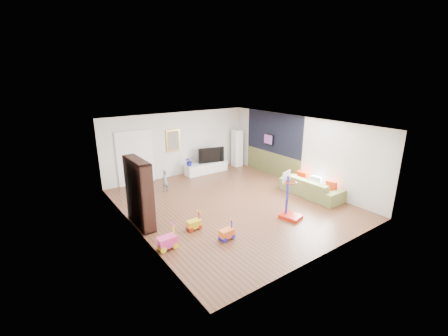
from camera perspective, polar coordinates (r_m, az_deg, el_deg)
floor at (r=10.25m, az=1.30°, el=-6.70°), size 6.50×7.50×0.00m
ceiling at (r=9.47m, az=1.42°, el=8.39°), size 6.50×7.50×0.00m
wall_back at (r=12.88m, az=-8.69°, el=4.48°), size 6.50×0.00×2.70m
wall_front at (r=7.31m, az=19.31°, el=-6.42°), size 6.50×0.00×2.70m
wall_left at (r=8.35m, az=-16.87°, el=-3.21°), size 0.00×7.50×2.70m
wall_right at (r=11.94m, az=13.99°, el=3.14°), size 0.00×7.50×2.70m
navy_accent at (r=12.75m, az=9.35°, el=6.62°), size 0.01×3.20×1.70m
olive_wainscot at (r=13.07m, az=9.07°, el=0.79°), size 0.01×3.20×1.00m
doorway at (r=12.21m, az=-16.50°, el=1.79°), size 1.45×0.06×2.10m
painting_back at (r=12.69m, az=-9.65°, el=5.17°), size 0.62×0.06×0.92m
artwork_right at (r=12.91m, az=8.46°, el=5.42°), size 0.04×0.56×0.46m
media_console at (r=13.29m, az=-3.37°, el=0.05°), size 1.96×0.49×0.46m
tall_cabinet at (r=14.14m, az=2.52°, el=3.80°), size 0.43×0.43×1.73m
bookshelf at (r=8.79m, az=-15.85°, el=-4.61°), size 0.36×1.35×1.97m
sofa at (r=11.17m, az=16.23°, el=-3.50°), size 0.93×2.29×0.66m
basketball_hoop at (r=9.16m, az=12.85°, el=-5.20°), size 0.64×0.72×1.46m
ride_on_yellow at (r=8.55m, az=-5.77°, el=-10.02°), size 0.39×0.24×0.52m
ride_on_orange at (r=8.04m, az=0.51°, el=-11.77°), size 0.41×0.27×0.52m
ride_on_pink at (r=7.75m, az=-10.83°, el=-12.89°), size 0.48×0.31×0.62m
child at (r=11.30m, az=-11.19°, el=-2.40°), size 0.36×0.30×0.84m
tv at (r=13.27m, az=-2.60°, el=2.58°), size 1.18×0.42×0.68m
vase_plant at (r=12.80m, az=-6.63°, el=1.33°), size 0.45×0.41×0.42m
pillow_left at (r=10.93m, az=19.78°, el=-3.23°), size 0.16×0.38×0.37m
pillow_center at (r=11.28m, az=17.19°, el=-2.35°), size 0.16×0.39×0.38m
pillow_right at (r=11.68m, az=14.64°, el=-1.46°), size 0.17×0.37×0.36m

